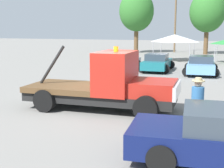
{
  "coord_description": "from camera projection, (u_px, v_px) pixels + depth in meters",
  "views": [
    {
      "loc": [
        4.86,
        -11.15,
        3.15
      ],
      "look_at": [
        0.5,
        0.0,
        1.05
      ],
      "focal_mm": 50.0,
      "sensor_mm": 36.0,
      "label": 1
    }
  ],
  "objects": [
    {
      "name": "ground_plane",
      "position": [
        100.0,
        109.0,
        12.52
      ],
      "size": [
        160.0,
        160.0,
        0.0
      ],
      "primitive_type": "plane",
      "color": "gray"
    },
    {
      "name": "tow_truck",
      "position": [
        109.0,
        86.0,
        12.24
      ],
      "size": [
        6.15,
        2.66,
        2.51
      ],
      "rotation": [
        0.0,
        0.0,
        0.07
      ],
      "color": "black",
      "rests_on": "ground"
    },
    {
      "name": "person_near_truck",
      "position": [
        197.0,
        101.0,
        9.42
      ],
      "size": [
        0.38,
        0.38,
        1.73
      ],
      "rotation": [
        0.0,
        0.0,
        3.4
      ],
      "color": "#847051",
      "rests_on": "ground"
    },
    {
      "name": "parked_car_silver",
      "position": [
        119.0,
        61.0,
        25.06
      ],
      "size": [
        2.9,
        4.52,
        1.34
      ],
      "rotation": [
        0.0,
        0.0,
        1.41
      ],
      "color": "#B7B7BC",
      "rests_on": "ground"
    },
    {
      "name": "parked_car_teal",
      "position": [
        157.0,
        63.0,
        23.87
      ],
      "size": [
        2.54,
        4.44,
        1.34
      ],
      "rotation": [
        0.0,
        0.0,
        1.64
      ],
      "color": "#196670",
      "rests_on": "ground"
    },
    {
      "name": "parked_car_skyblue",
      "position": [
        201.0,
        65.0,
        22.07
      ],
      "size": [
        2.66,
        4.46,
        1.34
      ],
      "rotation": [
        0.0,
        0.0,
        1.66
      ],
      "color": "#669ED1",
      "rests_on": "ground"
    },
    {
      "name": "canopy_tent_white",
      "position": [
        175.0,
        38.0,
        31.35
      ],
      "size": [
        3.57,
        3.57,
        2.65
      ],
      "color": "#9E9EA3",
      "rests_on": "ground"
    },
    {
      "name": "tree_left",
      "position": [
        207.0,
        12.0,
        39.17
      ],
      "size": [
        4.44,
        4.44,
        7.94
      ],
      "color": "brown",
      "rests_on": "ground"
    },
    {
      "name": "tree_center",
      "position": [
        137.0,
        11.0,
        41.55
      ],
      "size": [
        4.62,
        4.62,
        8.24
      ],
      "color": "brown",
      "rests_on": "ground"
    },
    {
      "name": "utility_pole",
      "position": [
        175.0,
        15.0,
        42.77
      ],
      "size": [
        2.2,
        0.24,
        9.59
      ],
      "color": "brown",
      "rests_on": "ground"
    }
  ]
}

